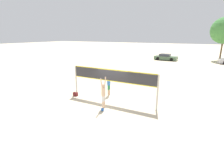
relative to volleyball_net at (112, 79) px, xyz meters
name	(u,v)px	position (x,y,z in m)	size (l,w,h in m)	color
ground_plane	(112,101)	(0.00, 0.00, -1.81)	(200.00, 200.00, 0.00)	beige
volleyball_net	(112,79)	(0.00, 0.00, 0.00)	(7.14, 0.12, 2.53)	beige
player_spiker	(103,92)	(0.12, -1.48, -0.62)	(0.28, 0.72, 2.23)	beige
player_blocker	(109,82)	(-0.91, 1.10, -0.64)	(0.28, 0.71, 2.21)	tan
volleyball	(102,109)	(0.33, -1.97, -1.69)	(0.23, 0.23, 0.23)	blue
gear_bag	(75,94)	(-3.32, -0.43, -1.65)	(0.37, 0.25, 0.31)	maroon
parked_car_near	(166,57)	(-1.29, 25.49, -1.23)	(4.53, 2.24, 1.26)	#4C6B4C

